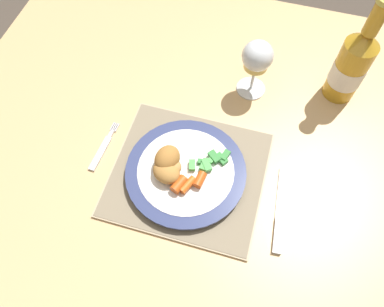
# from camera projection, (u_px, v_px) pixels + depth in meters

# --- Properties ---
(ground_plane) EXTENTS (6.00, 6.00, 0.00)m
(ground_plane) POSITION_uv_depth(u_px,v_px,m) (194.00, 228.00, 1.50)
(ground_plane) COLOR #4C4238
(dining_table) EXTENTS (1.15, 0.96, 0.74)m
(dining_table) POSITION_uv_depth(u_px,v_px,m) (195.00, 148.00, 0.94)
(dining_table) COLOR tan
(dining_table) RESTS_ON ground
(placemat) EXTENTS (0.32, 0.29, 0.01)m
(placemat) POSITION_uv_depth(u_px,v_px,m) (188.00, 174.00, 0.80)
(placemat) COLOR tan
(placemat) RESTS_ON dining_table
(dinner_plate) EXTENTS (0.25, 0.25, 0.02)m
(dinner_plate) POSITION_uv_depth(u_px,v_px,m) (186.00, 172.00, 0.78)
(dinner_plate) COLOR white
(dinner_plate) RESTS_ON placemat
(breaded_croquettes) EXTENTS (0.07, 0.10, 0.05)m
(breaded_croquettes) POSITION_uv_depth(u_px,v_px,m) (167.00, 165.00, 0.76)
(breaded_croquettes) COLOR #A87033
(breaded_croquettes) RESTS_ON dinner_plate
(green_beans_pile) EXTENTS (0.08, 0.07, 0.01)m
(green_beans_pile) POSITION_uv_depth(u_px,v_px,m) (211.00, 161.00, 0.78)
(green_beans_pile) COLOR #338438
(green_beans_pile) RESTS_ON dinner_plate
(glazed_carrots) EXTENTS (0.06, 0.06, 0.02)m
(glazed_carrots) POSITION_uv_depth(u_px,v_px,m) (188.00, 183.00, 0.75)
(glazed_carrots) COLOR orange
(glazed_carrots) RESTS_ON dinner_plate
(fork) EXTENTS (0.02, 0.13, 0.01)m
(fork) POSITION_uv_depth(u_px,v_px,m) (102.00, 149.00, 0.82)
(fork) COLOR silver
(fork) RESTS_ON dining_table
(table_knife) EXTENTS (0.03, 0.19, 0.01)m
(table_knife) POSITION_uv_depth(u_px,v_px,m) (280.00, 217.00, 0.75)
(table_knife) COLOR silver
(table_knife) RESTS_ON dining_table
(wine_glass) EXTENTS (0.07, 0.07, 0.15)m
(wine_glass) POSITION_uv_depth(u_px,v_px,m) (257.00, 59.00, 0.82)
(wine_glass) COLOR silver
(wine_glass) RESTS_ON dining_table
(bottle) EXTENTS (0.07, 0.07, 0.27)m
(bottle) POSITION_uv_depth(u_px,v_px,m) (352.00, 64.00, 0.82)
(bottle) COLOR gold
(bottle) RESTS_ON dining_table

